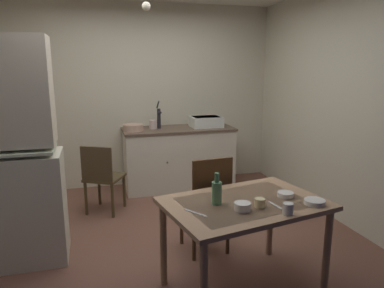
{
  "coord_description": "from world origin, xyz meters",
  "views": [
    {
      "loc": [
        -0.72,
        -3.4,
        1.74
      ],
      "look_at": [
        0.24,
        -0.01,
        0.97
      ],
      "focal_mm": 33.56,
      "sensor_mm": 36.0,
      "label": 1
    }
  ],
  "objects_px": {
    "sink_basin": "(206,121)",
    "hand_pump": "(159,117)",
    "hutch_cabinet": "(5,162)",
    "glass_bottle": "(217,192)",
    "chair_far_side": "(207,203)",
    "chair_by_counter": "(102,177)",
    "serving_bowl_wide": "(315,202)",
    "teacup_mint": "(260,203)",
    "mixing_bowl_counter": "(133,128)",
    "dining_table": "(244,213)"
  },
  "relations": [
    {
      "from": "sink_basin",
      "to": "dining_table",
      "type": "bearing_deg",
      "value": -101.49
    },
    {
      "from": "mixing_bowl_counter",
      "to": "serving_bowl_wide",
      "type": "xyz_separation_m",
      "value": [
        1.01,
        -2.69,
        -0.16
      ]
    },
    {
      "from": "hand_pump",
      "to": "serving_bowl_wide",
      "type": "bearing_deg",
      "value": -77.11
    },
    {
      "from": "chair_by_counter",
      "to": "serving_bowl_wide",
      "type": "relative_size",
      "value": 5.5
    },
    {
      "from": "chair_by_counter",
      "to": "teacup_mint",
      "type": "relative_size",
      "value": 10.87
    },
    {
      "from": "chair_far_side",
      "to": "hand_pump",
      "type": "bearing_deg",
      "value": 92.14
    },
    {
      "from": "sink_basin",
      "to": "chair_far_side",
      "type": "height_order",
      "value": "sink_basin"
    },
    {
      "from": "dining_table",
      "to": "chair_far_side",
      "type": "height_order",
      "value": "chair_far_side"
    },
    {
      "from": "hand_pump",
      "to": "chair_by_counter",
      "type": "distance_m",
      "value": 1.26
    },
    {
      "from": "hand_pump",
      "to": "mixing_bowl_counter",
      "type": "bearing_deg",
      "value": -165.78
    },
    {
      "from": "hand_pump",
      "to": "mixing_bowl_counter",
      "type": "distance_m",
      "value": 0.41
    },
    {
      "from": "chair_by_counter",
      "to": "serving_bowl_wide",
      "type": "height_order",
      "value": "chair_by_counter"
    },
    {
      "from": "teacup_mint",
      "to": "glass_bottle",
      "type": "relative_size",
      "value": 0.32
    },
    {
      "from": "hutch_cabinet",
      "to": "glass_bottle",
      "type": "bearing_deg",
      "value": -30.31
    },
    {
      "from": "hutch_cabinet",
      "to": "dining_table",
      "type": "relative_size",
      "value": 1.52
    },
    {
      "from": "serving_bowl_wide",
      "to": "glass_bottle",
      "type": "bearing_deg",
      "value": 163.39
    },
    {
      "from": "hutch_cabinet",
      "to": "hand_pump",
      "type": "relative_size",
      "value": 5.1
    },
    {
      "from": "chair_by_counter",
      "to": "serving_bowl_wide",
      "type": "xyz_separation_m",
      "value": [
        1.47,
        -2.05,
        0.3
      ]
    },
    {
      "from": "sink_basin",
      "to": "hand_pump",
      "type": "xyz_separation_m",
      "value": [
        -0.68,
        0.05,
        0.09
      ]
    },
    {
      "from": "glass_bottle",
      "to": "sink_basin",
      "type": "bearing_deg",
      "value": 73.74
    },
    {
      "from": "mixing_bowl_counter",
      "to": "chair_by_counter",
      "type": "height_order",
      "value": "mixing_bowl_counter"
    },
    {
      "from": "hutch_cabinet",
      "to": "mixing_bowl_counter",
      "type": "distance_m",
      "value": 2.01
    },
    {
      "from": "sink_basin",
      "to": "chair_far_side",
      "type": "relative_size",
      "value": 0.47
    },
    {
      "from": "sink_basin",
      "to": "mixing_bowl_counter",
      "type": "xyz_separation_m",
      "value": [
        -1.06,
        -0.05,
        -0.03
      ]
    },
    {
      "from": "serving_bowl_wide",
      "to": "glass_bottle",
      "type": "xyz_separation_m",
      "value": [
        -0.7,
        0.21,
        0.08
      ]
    },
    {
      "from": "serving_bowl_wide",
      "to": "chair_far_side",
      "type": "bearing_deg",
      "value": 124.61
    },
    {
      "from": "chair_far_side",
      "to": "glass_bottle",
      "type": "xyz_separation_m",
      "value": [
        -0.13,
        -0.61,
        0.34
      ]
    },
    {
      "from": "mixing_bowl_counter",
      "to": "glass_bottle",
      "type": "distance_m",
      "value": 2.51
    },
    {
      "from": "teacup_mint",
      "to": "glass_bottle",
      "type": "xyz_separation_m",
      "value": [
        -0.28,
        0.14,
        0.06
      ]
    },
    {
      "from": "hutch_cabinet",
      "to": "glass_bottle",
      "type": "xyz_separation_m",
      "value": [
        1.59,
        -0.93,
        -0.1
      ]
    },
    {
      "from": "teacup_mint",
      "to": "hutch_cabinet",
      "type": "bearing_deg",
      "value": 150.14
    },
    {
      "from": "mixing_bowl_counter",
      "to": "chair_far_side",
      "type": "relative_size",
      "value": 0.28
    },
    {
      "from": "teacup_mint",
      "to": "glass_bottle",
      "type": "bearing_deg",
      "value": 152.82
    },
    {
      "from": "mixing_bowl_counter",
      "to": "serving_bowl_wide",
      "type": "distance_m",
      "value": 2.88
    },
    {
      "from": "mixing_bowl_counter",
      "to": "glass_bottle",
      "type": "bearing_deg",
      "value": -82.71
    },
    {
      "from": "hutch_cabinet",
      "to": "dining_table",
      "type": "distance_m",
      "value": 2.07
    },
    {
      "from": "dining_table",
      "to": "glass_bottle",
      "type": "distance_m",
      "value": 0.29
    },
    {
      "from": "chair_far_side",
      "to": "glass_bottle",
      "type": "distance_m",
      "value": 0.71
    },
    {
      "from": "serving_bowl_wide",
      "to": "teacup_mint",
      "type": "distance_m",
      "value": 0.42
    },
    {
      "from": "sink_basin",
      "to": "hutch_cabinet",
      "type": "bearing_deg",
      "value": -145.51
    },
    {
      "from": "chair_far_side",
      "to": "hutch_cabinet",
      "type": "bearing_deg",
      "value": 169.44
    },
    {
      "from": "sink_basin",
      "to": "chair_far_side",
      "type": "bearing_deg",
      "value": -107.53
    },
    {
      "from": "hand_pump",
      "to": "chair_far_side",
      "type": "distance_m",
      "value": 2.05
    },
    {
      "from": "hutch_cabinet",
      "to": "teacup_mint",
      "type": "xyz_separation_m",
      "value": [
        1.87,
        -1.08,
        -0.16
      ]
    },
    {
      "from": "chair_far_side",
      "to": "serving_bowl_wide",
      "type": "bearing_deg",
      "value": -55.39
    },
    {
      "from": "chair_far_side",
      "to": "chair_by_counter",
      "type": "height_order",
      "value": "chair_far_side"
    },
    {
      "from": "hutch_cabinet",
      "to": "chair_far_side",
      "type": "distance_m",
      "value": 1.81
    },
    {
      "from": "teacup_mint",
      "to": "chair_far_side",
      "type": "bearing_deg",
      "value": 101.18
    },
    {
      "from": "mixing_bowl_counter",
      "to": "teacup_mint",
      "type": "relative_size",
      "value": 3.44
    },
    {
      "from": "dining_table",
      "to": "chair_by_counter",
      "type": "xyz_separation_m",
      "value": [
        -1.0,
        1.86,
        -0.19
      ]
    }
  ]
}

